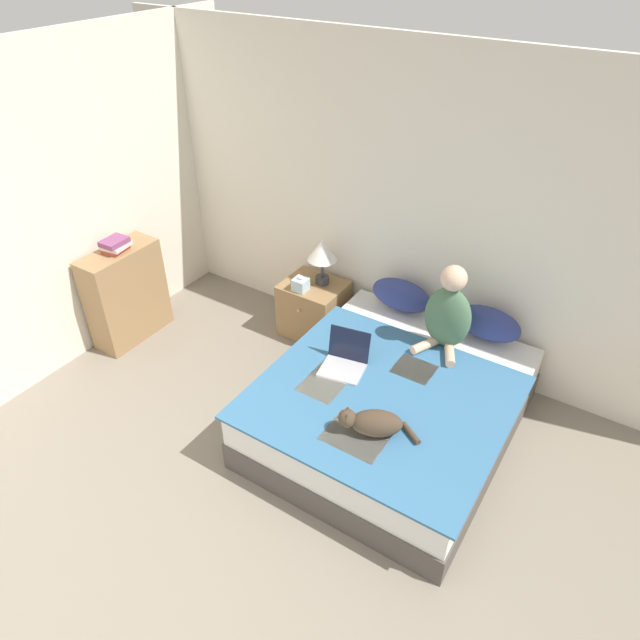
% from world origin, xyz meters
% --- Properties ---
extents(wall_back, '(5.57, 0.05, 2.55)m').
position_xyz_m(wall_back, '(0.00, 3.78, 1.27)').
color(wall_back, silver).
rests_on(wall_back, ground_plane).
extents(wall_side, '(0.05, 4.76, 2.55)m').
position_xyz_m(wall_side, '(-2.31, 1.88, 1.27)').
color(wall_side, silver).
rests_on(wall_side, ground_plane).
extents(bed, '(1.68, 1.92, 0.49)m').
position_xyz_m(bed, '(0.43, 2.75, 0.24)').
color(bed, '#4C4742').
rests_on(bed, ground_plane).
extents(pillow_near, '(0.52, 0.21, 0.27)m').
position_xyz_m(pillow_near, '(0.06, 3.58, 0.63)').
color(pillow_near, navy).
rests_on(pillow_near, bed).
extents(pillow_far, '(0.52, 0.21, 0.27)m').
position_xyz_m(pillow_far, '(0.80, 3.58, 0.63)').
color(pillow_far, navy).
rests_on(pillow_far, bed).
extents(person_sitting, '(0.37, 0.35, 0.69)m').
position_xyz_m(person_sitting, '(0.56, 3.32, 0.78)').
color(person_sitting, '#476B4C').
rests_on(person_sitting, bed).
extents(cat_tabby, '(0.50, 0.32, 0.18)m').
position_xyz_m(cat_tabby, '(0.53, 2.23, 0.58)').
color(cat_tabby, '#473828').
rests_on(cat_tabby, bed).
extents(laptop_open, '(0.36, 0.35, 0.26)m').
position_xyz_m(laptop_open, '(0.05, 2.69, 0.54)').
color(laptop_open, '#B7B7BC').
rests_on(laptop_open, bed).
extents(nightstand, '(0.53, 0.48, 0.52)m').
position_xyz_m(nightstand, '(-0.73, 3.48, 0.26)').
color(nightstand, '#937047').
rests_on(nightstand, ground_plane).
extents(table_lamp, '(0.26, 0.26, 0.43)m').
position_xyz_m(table_lamp, '(-0.68, 3.54, 0.83)').
color(table_lamp, '#38383D').
rests_on(table_lamp, nightstand).
extents(tissue_box, '(0.12, 0.12, 0.14)m').
position_xyz_m(tissue_box, '(-0.78, 3.34, 0.58)').
color(tissue_box, silver).
rests_on(tissue_box, nightstand).
extents(bookshelf, '(0.29, 0.70, 0.87)m').
position_xyz_m(bookshelf, '(-2.11, 2.55, 0.44)').
color(bookshelf, '#99754C').
rests_on(bookshelf, ground_plane).
extents(book_stack_top, '(0.21, 0.23, 0.11)m').
position_xyz_m(book_stack_top, '(-2.11, 2.55, 0.93)').
color(book_stack_top, '#B24238').
rests_on(book_stack_top, bookshelf).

